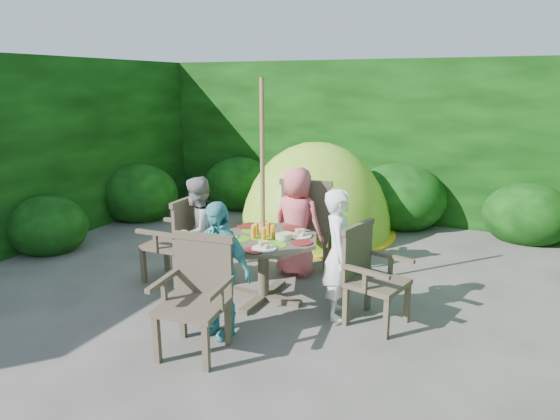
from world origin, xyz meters
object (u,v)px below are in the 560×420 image
at_px(garden_chair_back, 309,221).
at_px(child_right, 339,254).
at_px(child_back, 297,222).
at_px(patio_table, 264,247).
at_px(garden_chair_right, 370,274).
at_px(garden_chair_left, 176,238).
at_px(garden_chair_front, 197,294).
at_px(child_front, 218,269).
at_px(dome_tent, 314,233).
at_px(parasol_pole, 263,194).
at_px(child_left, 197,233).

distance_m(garden_chair_back, child_right, 1.34).
bearing_deg(child_back, patio_table, 95.50).
distance_m(patio_table, garden_chair_right, 1.10).
bearing_deg(child_right, garden_chair_back, 16.01).
height_order(garden_chair_right, garden_chair_left, garden_chair_left).
xyz_separation_m(garden_chair_left, garden_chair_front, (1.05, -1.14, -0.00)).
bearing_deg(child_front, garden_chair_back, 98.11).
bearing_deg(garden_chair_right, garden_chair_left, 102.19).
bearing_deg(dome_tent, parasol_pole, -67.27).
bearing_deg(child_left, garden_chair_right, 92.06).
distance_m(garden_chair_left, child_left, 0.32).
xyz_separation_m(patio_table, parasol_pole, (-0.00, -0.00, 0.54)).
height_order(garden_chair_back, dome_tent, dome_tent).
bearing_deg(garden_chair_right, child_front, 138.40).
height_order(patio_table, parasol_pole, parasol_pole).
xyz_separation_m(garden_chair_right, garden_chair_left, (-2.20, 0.07, 0.02)).
distance_m(garden_chair_left, child_front, 1.37).
xyz_separation_m(patio_table, child_front, (-0.03, -0.80, 0.04)).
height_order(garden_chair_back, garden_chair_front, garden_chair_back).
distance_m(parasol_pole, garden_chair_front, 1.26).
xyz_separation_m(patio_table, dome_tent, (-0.37, 2.39, -0.56)).
bearing_deg(child_left, parasol_pole, 91.58).
distance_m(child_right, child_back, 1.13).
relative_size(garden_chair_front, child_right, 0.75).
distance_m(parasol_pole, child_front, 0.94).
xyz_separation_m(garden_chair_front, child_back, (0.08, 1.90, 0.13)).
distance_m(garden_chair_right, garden_chair_back, 1.53).
distance_m(patio_table, child_front, 0.80).
bearing_deg(child_back, dome_tent, -68.92).
distance_m(garden_chair_left, child_right, 1.90).
bearing_deg(dome_tent, child_front, -69.92).
bearing_deg(parasol_pole, dome_tent, 98.66).
bearing_deg(dome_tent, garden_chair_back, -58.07).
bearing_deg(child_back, child_front, 95.22).
relative_size(parasol_pole, dome_tent, 0.82).
xyz_separation_m(parasol_pole, child_left, (-0.80, 0.03, -0.50)).
bearing_deg(garden_chair_back, garden_chair_right, 124.21).
bearing_deg(parasol_pole, garden_chair_front, -92.71).
xyz_separation_m(patio_table, child_right, (0.80, -0.03, 0.06)).
height_order(patio_table, child_front, child_front).
height_order(patio_table, garden_chair_back, garden_chair_back).
bearing_deg(garden_chair_right, child_right, 104.95).
height_order(child_right, child_back, child_back).
distance_m(garden_chair_front, child_back, 1.90).
distance_m(garden_chair_front, child_front, 0.32).
bearing_deg(garden_chair_front, garden_chair_back, 79.70).
xyz_separation_m(child_right, child_front, (-0.83, -0.77, -0.01)).
height_order(garden_chair_left, child_back, child_back).
distance_m(garden_chair_left, garden_chair_front, 1.55).
bearing_deg(garden_chair_front, garden_chair_right, 35.49).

